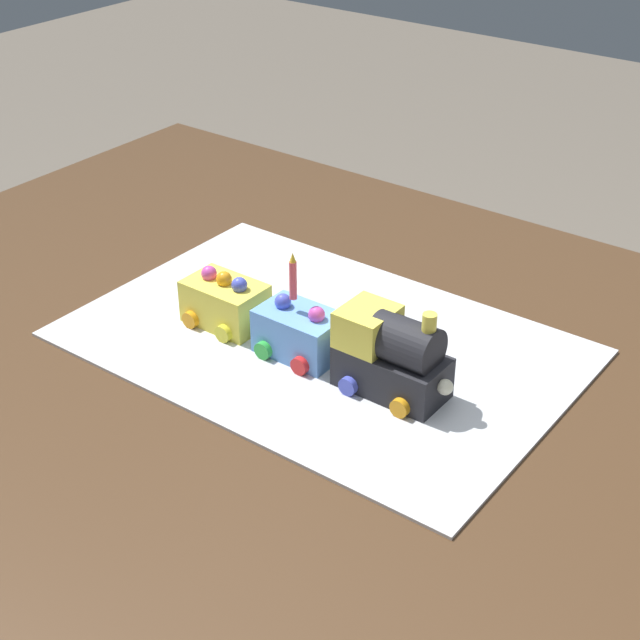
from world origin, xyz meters
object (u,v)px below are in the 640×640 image
Objects in this scene: dining_table at (309,425)px; birthday_candle at (293,277)px; cake_locomotive at (391,355)px; cake_car_flatbed_sky_blue at (300,332)px; cake_car_hopper_lemon at (225,302)px.

birthday_candle is at bearing 31.58° from dining_table.
birthday_candle reaches higher than dining_table.
cake_locomotive is 0.13m from cake_car_flatbed_sky_blue.
birthday_candle is at bearing 0.00° from cake_locomotive.
cake_locomotive is at bearing -180.00° from cake_car_hopper_lemon.
birthday_candle reaches higher than cake_locomotive.
cake_locomotive is 0.15m from birthday_candle.
dining_table is at bearing -120.99° from cake_car_flatbed_sky_blue.
dining_table is 0.21m from birthday_candle.
birthday_candle is (0.01, 0.01, 0.21)m from dining_table.
dining_table is at bearing -4.07° from cake_locomotive.
cake_car_flatbed_sky_blue is (0.01, 0.01, 0.14)m from dining_table.
cake_locomotive is (-0.12, 0.01, 0.16)m from dining_table.
dining_table is 0.20m from cake_locomotive.
cake_car_flatbed_sky_blue is 0.07m from birthday_candle.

